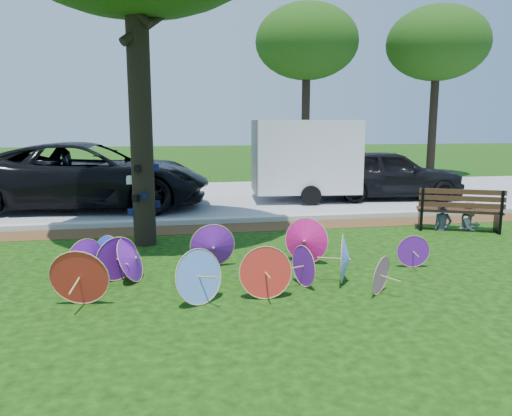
{
  "coord_description": "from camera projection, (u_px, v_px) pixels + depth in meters",
  "views": [
    {
      "loc": [
        -1.11,
        -6.75,
        2.44
      ],
      "look_at": [
        0.5,
        2.0,
        0.9
      ],
      "focal_mm": 35.0,
      "sensor_mm": 36.0,
      "label": 1
    }
  ],
  "objects": [
    {
      "name": "person_left",
      "position": [
        444.0,
        204.0,
        11.3
      ],
      "size": [
        0.45,
        0.3,
        1.19
      ],
      "primitive_type": "imported",
      "rotation": [
        0.0,
        0.0,
        -0.04
      ],
      "color": "#393F4E",
      "rests_on": "ground"
    },
    {
      "name": "person_right",
      "position": [
        472.0,
        202.0,
        11.42
      ],
      "size": [
        0.73,
        0.65,
        1.25
      ],
      "primitive_type": "imported",
      "rotation": [
        0.0,
        0.0,
        0.35
      ],
      "color": "#B1B2BA",
      "rests_on": "ground"
    },
    {
      "name": "parasol_pile",
      "position": [
        219.0,
        260.0,
        7.6
      ],
      "size": [
        5.96,
        2.33,
        0.81
      ],
      "color": "#CB116D",
      "rests_on": "ground"
    },
    {
      "name": "park_bench",
      "position": [
        459.0,
        209.0,
        11.33
      ],
      "size": [
        1.97,
        1.4,
        0.96
      ],
      "primitive_type": null,
      "rotation": [
        0.0,
        0.0,
        -0.43
      ],
      "color": "black",
      "rests_on": "ground"
    },
    {
      "name": "bg_trees",
      "position": [
        239.0,
        39.0,
        20.26
      ],
      "size": [
        24.76,
        5.03,
        7.4
      ],
      "color": "black",
      "rests_on": "ground"
    },
    {
      "name": "street",
      "position": [
        200.0,
        198.0,
        16.22
      ],
      "size": [
        90.0,
        8.0,
        0.01
      ],
      "primitive_type": "cube",
      "color": "gray",
      "rests_on": "ground"
    },
    {
      "name": "curb",
      "position": [
        212.0,
        220.0,
        12.19
      ],
      "size": [
        90.0,
        0.3,
        0.12
      ],
      "primitive_type": "cube",
      "color": "#B7B5AD",
      "rests_on": "ground"
    },
    {
      "name": "black_van",
      "position": [
        89.0,
        176.0,
        14.13
      ],
      "size": [
        7.03,
        3.82,
        1.87
      ],
      "primitive_type": "imported",
      "rotation": [
        0.0,
        0.0,
        1.46
      ],
      "color": "black",
      "rests_on": "ground"
    },
    {
      "name": "ground",
      "position": [
        247.0,
        294.0,
        7.16
      ],
      "size": [
        90.0,
        90.0,
        0.0
      ],
      "primitive_type": "plane",
      "color": "black",
      "rests_on": "ground"
    },
    {
      "name": "mulch_strip",
      "position": [
        215.0,
        229.0,
        11.52
      ],
      "size": [
        90.0,
        1.0,
        0.01
      ],
      "primitive_type": "cube",
      "color": "#472D16",
      "rests_on": "ground"
    },
    {
      "name": "dark_pickup",
      "position": [
        387.0,
        174.0,
        15.89
      ],
      "size": [
        4.83,
        2.36,
        1.59
      ],
      "primitive_type": "imported",
      "rotation": [
        0.0,
        0.0,
        1.46
      ],
      "color": "black",
      "rests_on": "ground"
    },
    {
      "name": "cargo_trailer",
      "position": [
        305.0,
        156.0,
        15.43
      ],
      "size": [
        3.31,
        2.28,
        2.79
      ],
      "primitive_type": "cube",
      "rotation": [
        0.0,
        0.0,
        -0.1
      ],
      "color": "silver",
      "rests_on": "ground"
    }
  ]
}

